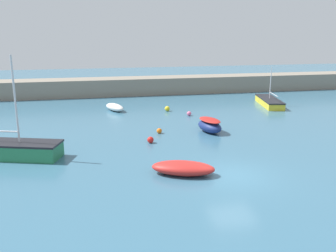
% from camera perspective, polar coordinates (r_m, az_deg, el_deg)
% --- Properties ---
extents(ground_plane, '(120.00, 120.00, 0.20)m').
position_cam_1_polar(ground_plane, '(20.82, 9.98, -7.66)').
color(ground_plane, '#38667F').
extents(harbor_breakwater, '(54.23, 3.33, 2.01)m').
position_cam_1_polar(harbor_breakwater, '(46.18, -2.49, 6.19)').
color(harbor_breakwater, gray).
rests_on(harbor_breakwater, ground_plane).
extents(sailboat_tall_mast, '(5.27, 3.24, 6.28)m').
position_cam_1_polar(sailboat_tall_mast, '(24.68, -21.59, -3.35)').
color(sailboat_tall_mast, '#287A4C').
rests_on(sailboat_tall_mast, ground_plane).
extents(open_tender_yellow, '(3.76, 2.63, 0.74)m').
position_cam_1_polar(open_tender_yellow, '(20.47, 2.32, -6.42)').
color(open_tender_yellow, red).
rests_on(open_tender_yellow, ground_plane).
extents(rowboat_with_red_cover, '(1.91, 2.88, 1.07)m').
position_cam_1_polar(rowboat_with_red_cover, '(28.91, 6.37, 0.12)').
color(rowboat_with_red_cover, navy).
rests_on(rowboat_with_red_cover, ground_plane).
extents(rowboat_white_midwater, '(2.19, 3.03, 0.69)m').
position_cam_1_polar(rowboat_white_midwater, '(36.76, -8.13, 2.86)').
color(rowboat_white_midwater, white).
rests_on(rowboat_white_midwater, ground_plane).
extents(sailboat_twin_hulled, '(2.72, 5.96, 3.93)m').
position_cam_1_polar(sailboat_twin_hulled, '(40.33, 15.17, 3.58)').
color(sailboat_twin_hulled, yellow).
rests_on(sailboat_twin_hulled, ground_plane).
extents(mooring_buoy_orange, '(0.40, 0.40, 0.40)m').
position_cam_1_polar(mooring_buoy_orange, '(28.43, -1.34, -0.74)').
color(mooring_buoy_orange, orange).
rests_on(mooring_buoy_orange, ground_plane).
extents(mooring_buoy_pink, '(0.41, 0.41, 0.41)m').
position_cam_1_polar(mooring_buoy_pink, '(34.32, 3.24, 1.91)').
color(mooring_buoy_pink, '#EA668C').
rests_on(mooring_buoy_pink, ground_plane).
extents(mooring_buoy_yellow, '(0.49, 0.49, 0.49)m').
position_cam_1_polar(mooring_buoy_yellow, '(36.20, -0.12, 2.66)').
color(mooring_buoy_yellow, yellow).
rests_on(mooring_buoy_yellow, ground_plane).
extents(mooring_buoy_red, '(0.45, 0.45, 0.45)m').
position_cam_1_polar(mooring_buoy_red, '(26.06, -2.69, -2.12)').
color(mooring_buoy_red, red).
rests_on(mooring_buoy_red, ground_plane).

